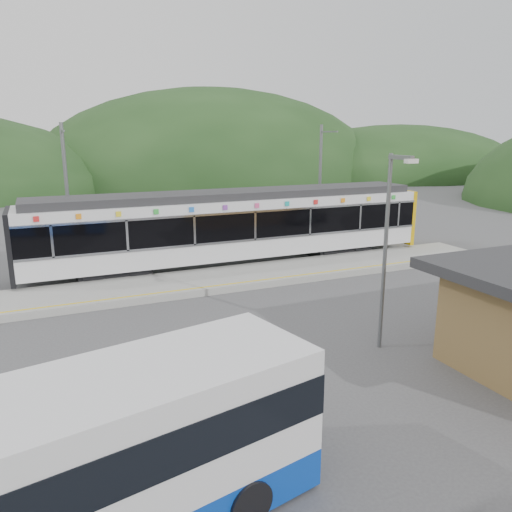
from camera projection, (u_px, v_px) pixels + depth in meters
name	position (u px, v px, depth m)	size (l,w,h in m)	color
ground	(276.00, 301.00, 19.84)	(120.00, 120.00, 0.00)	#4C4C4F
hills	(336.00, 257.00, 26.96)	(146.00, 149.00, 26.00)	#1E3D19
platform	(245.00, 276.00, 22.74)	(26.00, 3.20, 0.30)	#9E9E99
yellow_line	(256.00, 281.00, 21.54)	(26.00, 0.10, 0.01)	yellow
train	(234.00, 225.00, 24.90)	(20.44, 3.01, 3.74)	black
catenary_mast_west	(67.00, 195.00, 23.85)	(0.18, 1.80, 7.00)	slate
catenary_mast_east	(320.00, 183.00, 29.32)	(0.18, 1.80, 7.00)	slate
lamp_post	(389.00, 236.00, 14.62)	(0.36, 1.04, 5.93)	slate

